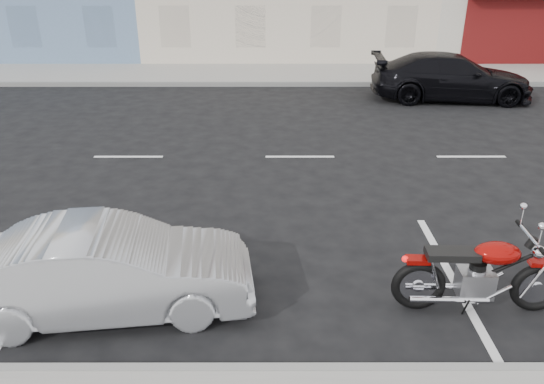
{
  "coord_description": "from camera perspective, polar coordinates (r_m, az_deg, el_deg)",
  "views": [
    {
      "loc": [
        -2.66,
        -11.56,
        4.4
      ],
      "look_at": [
        -2.65,
        -3.72,
        0.8
      ],
      "focal_mm": 35.0,
      "sensor_mm": 36.0,
      "label": 1
    }
  ],
  "objects": [
    {
      "name": "motorcycle",
      "position": [
        7.81,
        27.07,
        -8.16
      ],
      "size": [
        2.28,
        0.75,
        1.14
      ],
      "rotation": [
        0.0,
        0.0,
        -0.03
      ],
      "color": "black",
      "rests_on": "ground"
    },
    {
      "name": "car_far",
      "position": [
        18.09,
        18.7,
        11.65
      ],
      "size": [
        5.12,
        2.38,
        1.45
      ],
      "primitive_type": "imported",
      "rotation": [
        0.0,
        0.0,
        1.5
      ],
      "color": "black",
      "rests_on": "ground"
    },
    {
      "name": "curb_far",
      "position": [
        19.2,
        -7.19,
        11.44
      ],
      "size": [
        80.0,
        0.12,
        0.16
      ],
      "primitive_type": "cube",
      "color": "gray",
      "rests_on": "ground"
    },
    {
      "name": "sedan_silver",
      "position": [
        7.26,
        -17.16,
        -8.03
      ],
      "size": [
        3.85,
        1.75,
        1.23
      ],
      "primitive_type": "imported",
      "rotation": [
        0.0,
        0.0,
        1.7
      ],
      "color": "#A8AAB0",
      "rests_on": "ground"
    },
    {
      "name": "sidewalk_far",
      "position": [
        20.85,
        -6.65,
        12.5
      ],
      "size": [
        80.0,
        3.4,
        0.15
      ],
      "primitive_type": "cube",
      "color": "gray",
      "rests_on": "ground"
    },
    {
      "name": "ground",
      "position": [
        12.65,
        12.11,
        3.73
      ],
      "size": [
        120.0,
        120.0,
        0.0
      ],
      "primitive_type": "plane",
      "color": "black",
      "rests_on": "ground"
    },
    {
      "name": "curb_near",
      "position": [
        6.7,
        -21.52,
        -17.57
      ],
      "size": [
        80.0,
        0.12,
        0.16
      ],
      "primitive_type": "cube",
      "color": "gray",
      "rests_on": "ground"
    }
  ]
}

